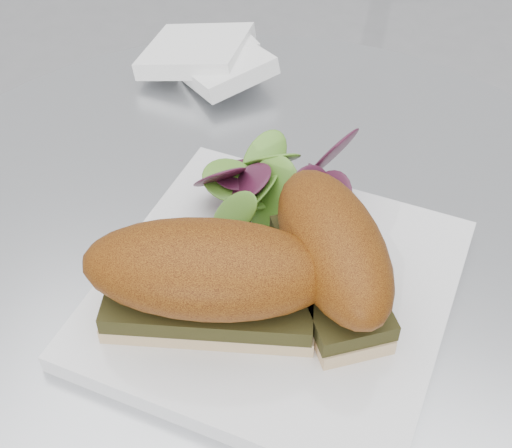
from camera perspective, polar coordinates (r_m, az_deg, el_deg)
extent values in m
cylinder|color=#B3B5BA|center=(0.58, -0.02, -3.41)|extent=(0.70, 0.70, 0.02)
cube|color=white|center=(0.54, 1.63, -5.39)|extent=(0.28, 0.28, 0.02)
cube|color=#D8BC87|center=(0.51, -3.66, -6.92)|extent=(0.16, 0.09, 0.01)
cube|color=black|center=(0.50, -3.73, -5.96)|extent=(0.15, 0.09, 0.01)
ellipsoid|color=#6F3A0A|center=(0.48, -3.90, -3.59)|extent=(0.18, 0.11, 0.06)
cube|color=#D8BC87|center=(0.53, 5.82, -4.99)|extent=(0.11, 0.14, 0.01)
cube|color=black|center=(0.52, 5.93, -4.02)|extent=(0.11, 0.14, 0.01)
ellipsoid|color=#6F3A0A|center=(0.49, 6.19, -1.64)|extent=(0.13, 0.16, 0.06)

